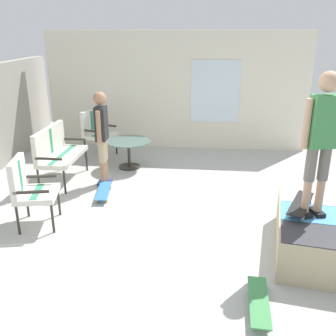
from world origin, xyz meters
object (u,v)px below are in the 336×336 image
skate_ramp (323,233)px  skateboard_on_ramp (301,204)px  patio_chair_by_wall (28,186)px  patio_table (129,149)px  patio_chair_near_house (96,129)px  person_skater (322,135)px  person_watching (102,132)px  skateboard_by_bench (104,191)px  skateboard_spare (259,302)px  patio_bench (56,149)px

skate_ramp → skateboard_on_ramp: skateboard_on_ramp is taller
patio_chair_by_wall → patio_table: bearing=-20.3°
patio_chair_by_wall → patio_chair_near_house: bearing=-1.1°
patio_chair_by_wall → person_skater: bearing=-95.1°
person_watching → skateboard_by_bench: bearing=-167.5°
patio_table → skateboard_by_bench: size_ratio=1.10×
patio_chair_near_house → patio_table: 1.16m
patio_chair_near_house → person_skater: (-3.60, -3.75, 0.95)m
patio_chair_by_wall → person_skater: size_ratio=0.58×
skateboard_spare → patio_table: bearing=27.9°
patio_chair_by_wall → person_skater: (-0.34, -3.81, 0.95)m
skate_ramp → person_skater: 1.31m
patio_chair_by_wall → person_watching: (1.63, -0.66, 0.38)m
patio_chair_near_house → skateboard_spare: (-4.75, -3.02, -0.53)m
person_watching → skateboard_on_ramp: (-1.85, -3.05, -0.37)m
patio_table → patio_bench: bearing=125.0°
patio_bench → patio_chair_near_house: same height
patio_bench → patio_table: size_ratio=1.40×
person_skater → patio_table: bearing=44.9°
skateboard_on_ramp → patio_table: bearing=45.1°
patio_chair_near_house → skateboard_on_ramp: size_ratio=1.25×
patio_table → person_skater: 4.23m
skateboard_by_bench → person_skater: bearing=-115.5°
patio_table → skateboard_on_ramp: bearing=-134.9°
person_skater → skateboard_on_ramp: person_skater is taller
person_skater → skateboard_spare: size_ratio=2.16×
patio_chair_near_house → skateboard_on_ramp: patio_chair_near_house is taller
skateboard_on_ramp → skateboard_spare: bearing=153.5°
skate_ramp → patio_table: size_ratio=2.24×
skate_ramp → skateboard_on_ramp: bearing=70.6°
patio_bench → person_skater: size_ratio=0.72×
patio_table → patio_chair_by_wall: bearing=159.7°
patio_chair_by_wall → skateboard_spare: patio_chair_by_wall is taller
patio_bench → skateboard_spare: patio_bench is taller
patio_chair_near_house → patio_table: patio_chair_near_house is taller
person_watching → skateboard_spare: person_watching is taller
person_watching → skateboard_by_bench: person_watching is taller
skate_ramp → patio_chair_near_house: size_ratio=1.98×
skate_ramp → skateboard_by_bench: (1.44, 3.24, -0.18)m
patio_bench → person_watching: size_ratio=0.75×
skateboard_spare → person_watching: bearing=37.8°
skate_ramp → patio_chair_by_wall: (0.33, 4.01, 0.35)m
patio_bench → patio_chair_by_wall: 1.73m
patio_chair_by_wall → patio_table: (2.54, -0.94, -0.21)m
patio_chair_by_wall → skateboard_on_ramp: patio_chair_by_wall is taller
patio_bench → person_skater: person_skater is taller
patio_chair_near_house → patio_bench: bearing=169.0°
patio_table → skateboard_by_bench: patio_table is taller
person_watching → skateboard_spare: (-3.12, -2.42, -0.90)m
patio_chair_near_house → patio_chair_by_wall: bearing=178.9°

